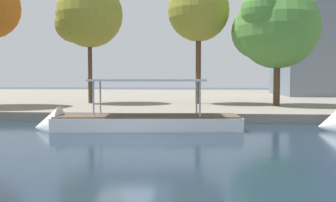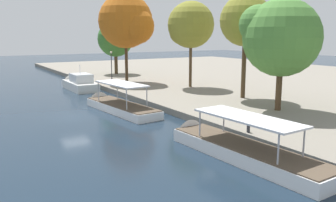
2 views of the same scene
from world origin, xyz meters
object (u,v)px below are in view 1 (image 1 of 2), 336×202
at_px(tour_boat_1, 130,125).
at_px(tree_4, 199,9).
at_px(tree_3, 272,27).
at_px(tree_0, 86,15).

relative_size(tour_boat_1, tree_4, 1.06).
height_order(tree_3, tree_4, tree_4).
distance_m(tour_boat_1, tree_4, 16.68).
relative_size(tree_3, tree_4, 0.91).
height_order(tree_0, tree_4, tree_0).
distance_m(tour_boat_1, tree_3, 16.81).
relative_size(tour_boat_1, tree_0, 1.06).
xyz_separation_m(tour_boat_1, tree_4, (3.81, 13.58, 8.89)).
bearing_deg(tree_0, tour_boat_1, -63.85).
distance_m(tree_3, tree_4, 6.73).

